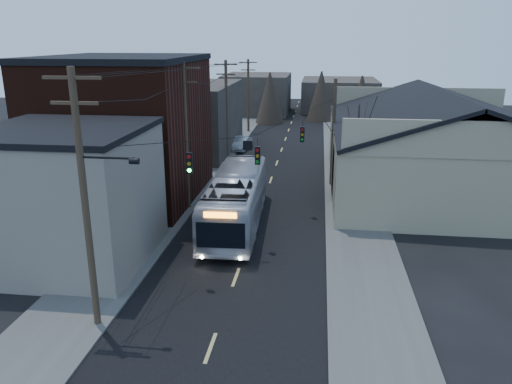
# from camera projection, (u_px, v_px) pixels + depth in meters

# --- Properties ---
(ground) EXTENTS (160.00, 160.00, 0.00)m
(ground) POSITION_uv_depth(u_px,v_px,m) (198.00, 382.00, 17.35)
(ground) COLOR black
(ground) RESTS_ON ground
(road_surface) EXTENTS (9.00, 110.00, 0.02)m
(road_surface) POSITION_uv_depth(u_px,v_px,m) (275.00, 168.00, 45.78)
(road_surface) COLOR black
(road_surface) RESTS_ON ground
(sidewalk_left) EXTENTS (4.00, 110.00, 0.12)m
(sidewalk_left) POSITION_uv_depth(u_px,v_px,m) (206.00, 166.00, 46.54)
(sidewalk_left) COLOR #474744
(sidewalk_left) RESTS_ON ground
(sidewalk_right) EXTENTS (4.00, 110.00, 0.12)m
(sidewalk_right) POSITION_uv_depth(u_px,v_px,m) (347.00, 170.00, 44.99)
(sidewalk_right) COLOR #474744
(sidewalk_right) RESTS_ON ground
(building_clapboard) EXTENTS (8.00, 8.00, 7.00)m
(building_clapboard) POSITION_uv_depth(u_px,v_px,m) (68.00, 198.00, 25.92)
(building_clapboard) COLOR slate
(building_clapboard) RESTS_ON ground
(building_brick) EXTENTS (10.00, 12.00, 10.00)m
(building_brick) POSITION_uv_depth(u_px,v_px,m) (126.00, 131.00, 36.02)
(building_brick) COLOR black
(building_brick) RESTS_ON ground
(building_left_far) EXTENTS (9.00, 14.00, 7.00)m
(building_left_far) POSITION_uv_depth(u_px,v_px,m) (189.00, 118.00, 51.57)
(building_left_far) COLOR #312C27
(building_left_far) RESTS_ON ground
(warehouse) EXTENTS (16.16, 20.60, 7.73)m
(warehouse) POSITION_uv_depth(u_px,v_px,m) (436.00, 156.00, 38.69)
(warehouse) COLOR gray
(warehouse) RESTS_ON ground
(building_far_left) EXTENTS (10.00, 12.00, 6.00)m
(building_far_left) POSITION_uv_depth(u_px,v_px,m) (257.00, 94.00, 78.78)
(building_far_left) COLOR #312C27
(building_far_left) RESTS_ON ground
(building_far_right) EXTENTS (12.00, 14.00, 5.00)m
(building_far_right) POSITION_uv_depth(u_px,v_px,m) (339.00, 95.00, 82.12)
(building_far_right) COLOR #312C27
(building_far_right) RESTS_ON ground
(bare_tree) EXTENTS (0.40, 0.40, 7.20)m
(bare_tree) POSITION_uv_depth(u_px,v_px,m) (356.00, 157.00, 34.46)
(bare_tree) COLOR black
(bare_tree) RESTS_ON ground
(utility_lines) EXTENTS (11.24, 45.28, 10.50)m
(utility_lines) POSITION_uv_depth(u_px,v_px,m) (230.00, 125.00, 39.14)
(utility_lines) COLOR #382B1E
(utility_lines) RESTS_ON ground
(bus) EXTENTS (3.38, 12.62, 3.49)m
(bus) POSITION_uv_depth(u_px,v_px,m) (236.00, 199.00, 31.37)
(bus) COLOR #B0B3BC
(bus) RESTS_ON ground
(parked_car) EXTENTS (1.93, 4.37, 1.39)m
(parked_car) POSITION_uv_depth(u_px,v_px,m) (241.00, 143.00, 53.24)
(parked_car) COLOR #A2A5AA
(parked_car) RESTS_ON ground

